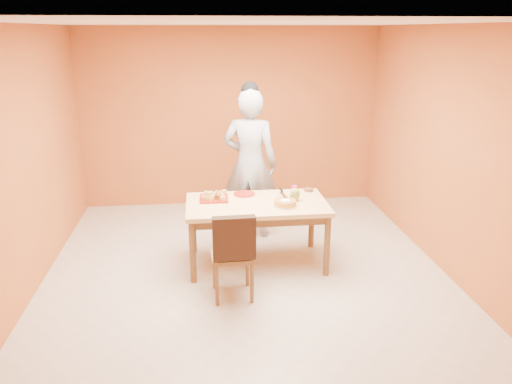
{
  "coord_description": "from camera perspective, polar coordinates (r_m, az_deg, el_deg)",
  "views": [
    {
      "loc": [
        -0.47,
        -5.09,
        2.63
      ],
      "look_at": [
        0.15,
        0.3,
        0.87
      ],
      "focal_mm": 35.0,
      "sensor_mm": 36.0,
      "label": 1
    }
  ],
  "objects": [
    {
      "name": "pastry_pile",
      "position": [
        5.8,
        -4.85,
        -0.19
      ],
      "size": [
        0.29,
        0.29,
        0.1
      ],
      "primitive_type": null,
      "color": "#E7BD62",
      "rests_on": "pastry_platter"
    },
    {
      "name": "floor",
      "position": [
        5.75,
        -1.12,
        -9.23
      ],
      "size": [
        5.0,
        5.0,
        0.0
      ],
      "primitive_type": "plane",
      "color": "#BEB4A2",
      "rests_on": "ground"
    },
    {
      "name": "wall_right",
      "position": [
        5.91,
        21.12,
        4.28
      ],
      "size": [
        0.0,
        5.0,
        5.0
      ],
      "primitive_type": "plane",
      "rotation": [
        1.57,
        0.0,
        -1.57
      ],
      "color": "#BF5E2C",
      "rests_on": "floor"
    },
    {
      "name": "pastry_platter",
      "position": [
        5.81,
        -4.83,
        -0.73
      ],
      "size": [
        0.34,
        0.34,
        0.02
      ],
      "primitive_type": "cube",
      "rotation": [
        0.0,
        0.0,
        -0.03
      ],
      "color": "maroon",
      "rests_on": "dining_table"
    },
    {
      "name": "cake_server",
      "position": [
        5.72,
        3.14,
        -0.32
      ],
      "size": [
        0.07,
        0.23,
        0.01
      ],
      "primitive_type": "cube",
      "rotation": [
        0.0,
        0.0,
        0.1
      ],
      "color": "white",
      "rests_on": "sponge_cake"
    },
    {
      "name": "wall_back",
      "position": [
        7.71,
        -2.97,
        8.43
      ],
      "size": [
        4.5,
        0.0,
        4.5
      ],
      "primitive_type": "plane",
      "rotation": [
        1.57,
        0.0,
        0.0
      ],
      "color": "#BF5E2C",
      "rests_on": "floor"
    },
    {
      "name": "egg_ornament",
      "position": [
        5.73,
        4.44,
        -0.3
      ],
      "size": [
        0.14,
        0.12,
        0.15
      ],
      "primitive_type": "ellipsoid",
      "rotation": [
        0.0,
        0.0,
        0.25
      ],
      "color": "olive",
      "rests_on": "dining_table"
    },
    {
      "name": "wall_left",
      "position": [
        5.54,
        -25.08,
        2.92
      ],
      "size": [
        0.0,
        5.0,
        5.0
      ],
      "primitive_type": "plane",
      "rotation": [
        1.57,
        0.0,
        1.57
      ],
      "color": "#BF5E2C",
      "rests_on": "floor"
    },
    {
      "name": "sponge_cake",
      "position": [
        5.56,
        3.34,
        -1.25
      ],
      "size": [
        0.28,
        0.28,
        0.06
      ],
      "primitive_type": "cylinder",
      "rotation": [
        0.0,
        0.0,
        0.14
      ],
      "color": "#C87E33",
      "rests_on": "white_cake_plate"
    },
    {
      "name": "white_cake_plate",
      "position": [
        5.57,
        3.33,
        -1.59
      ],
      "size": [
        0.34,
        0.34,
        0.01
      ],
      "primitive_type": "cylinder",
      "rotation": [
        0.0,
        0.0,
        0.35
      ],
      "color": "white",
      "rests_on": "dining_table"
    },
    {
      "name": "dining_table",
      "position": [
        5.72,
        0.08,
        -2.09
      ],
      "size": [
        1.6,
        0.9,
        0.76
      ],
      "color": "tan",
      "rests_on": "floor"
    },
    {
      "name": "dining_chair",
      "position": [
        5.07,
        -2.71,
        -6.95
      ],
      "size": [
        0.45,
        0.52,
        0.95
      ],
      "rotation": [
        0.0,
        0.0,
        0.03
      ],
      "color": "brown",
      "rests_on": "floor"
    },
    {
      "name": "person",
      "position": [
        6.48,
        -0.67,
        3.22
      ],
      "size": [
        0.82,
        0.66,
        1.95
      ],
      "primitive_type": "imported",
      "rotation": [
        0.0,
        0.0,
        2.83
      ],
      "color": "gray",
      "rests_on": "floor"
    },
    {
      "name": "checker_tin",
      "position": [
        6.12,
        6.04,
        0.26
      ],
      "size": [
        0.15,
        0.15,
        0.03
      ],
      "primitive_type": "cylinder",
      "rotation": [
        0.0,
        0.0,
        -0.41
      ],
      "color": "#351E0E",
      "rests_on": "dining_table"
    },
    {
      "name": "red_dinner_plate",
      "position": [
        5.96,
        -1.34,
        -0.21
      ],
      "size": [
        0.3,
        0.3,
        0.02
      ],
      "primitive_type": "cylinder",
      "rotation": [
        0.0,
        0.0,
        0.2
      ],
      "color": "maroon",
      "rests_on": "dining_table"
    },
    {
      "name": "ceiling",
      "position": [
        5.11,
        -1.31,
        18.77
      ],
      "size": [
        5.0,
        5.0,
        0.0
      ],
      "primitive_type": "plane",
      "rotation": [
        3.14,
        0.0,
        0.0
      ],
      "color": "white",
      "rests_on": "wall_back"
    },
    {
      "name": "magenta_glass",
      "position": [
        6.02,
        4.43,
        0.3
      ],
      "size": [
        0.07,
        0.07,
        0.09
      ],
      "primitive_type": "cylinder",
      "rotation": [
        0.0,
        0.0,
        0.15
      ],
      "color": "#CD1E6F",
      "rests_on": "dining_table"
    }
  ]
}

